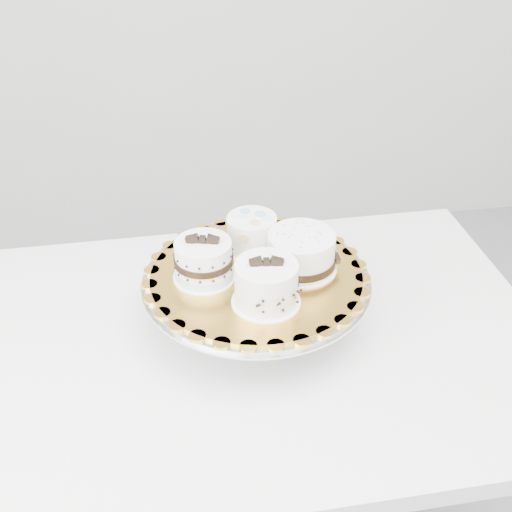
{
  "coord_description": "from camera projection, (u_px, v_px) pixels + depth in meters",
  "views": [
    {
      "loc": [
        -0.15,
        -0.68,
        1.53
      ],
      "look_at": [
        -0.0,
        0.22,
        0.91
      ],
      "focal_mm": 45.0,
      "sensor_mm": 36.0,
      "label": 1
    }
  ],
  "objects": [
    {
      "name": "cake_board",
      "position": [
        256.0,
        275.0,
        1.14
      ],
      "size": [
        0.5,
        0.5,
        0.01
      ],
      "primitive_type": "cylinder",
      "rotation": [
        0.0,
        0.0,
        0.42
      ],
      "color": "gold",
      "rests_on": "cake_stand"
    },
    {
      "name": "cake_dots",
      "position": [
        252.0,
        233.0,
        1.18
      ],
      "size": [
        0.11,
        0.11,
        0.07
      ],
      "rotation": [
        0.0,
        0.0,
        -0.01
      ],
      "color": "white",
      "rests_on": "cake_board"
    },
    {
      "name": "cake_banded",
      "position": [
        204.0,
        261.0,
        1.11
      ],
      "size": [
        0.12,
        0.12,
        0.09
      ],
      "rotation": [
        0.0,
        0.0,
        -0.22
      ],
      "color": "white",
      "rests_on": "cake_board"
    },
    {
      "name": "table",
      "position": [
        244.0,
        371.0,
        1.23
      ],
      "size": [
        1.13,
        0.76,
        0.75
      ],
      "rotation": [
        0.0,
        0.0,
        0.01
      ],
      "color": "white",
      "rests_on": "floor"
    },
    {
      "name": "cake_swirl",
      "position": [
        266.0,
        285.0,
        1.05
      ],
      "size": [
        0.12,
        0.12,
        0.09
      ],
      "rotation": [
        0.0,
        0.0,
        -0.12
      ],
      "color": "white",
      "rests_on": "cake_board"
    },
    {
      "name": "cake_ribbon",
      "position": [
        302.0,
        253.0,
        1.14
      ],
      "size": [
        0.14,
        0.13,
        0.07
      ],
      "rotation": [
        0.0,
        0.0,
        0.12
      ],
      "color": "white",
      "rests_on": "cake_board"
    },
    {
      "name": "cake_stand",
      "position": [
        256.0,
        291.0,
        1.16
      ],
      "size": [
        0.41,
        0.41,
        0.11
      ],
      "color": "gray",
      "rests_on": "table"
    }
  ]
}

